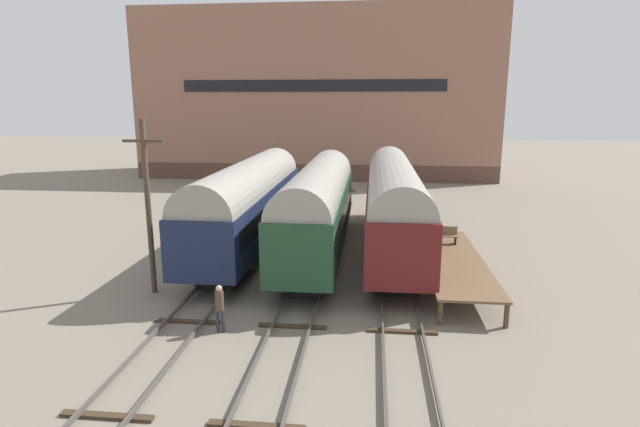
% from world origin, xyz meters
% --- Properties ---
extents(ground_plane, '(200.00, 200.00, 0.00)m').
position_xyz_m(ground_plane, '(0.00, 0.00, 0.00)').
color(ground_plane, slate).
extents(track_left, '(2.60, 60.00, 0.26)m').
position_xyz_m(track_left, '(-4.12, 0.00, 0.14)').
color(track_left, '#4C4742').
rests_on(track_left, ground).
extents(track_middle, '(2.60, 60.00, 0.26)m').
position_xyz_m(track_middle, '(0.00, 0.00, 0.14)').
color(track_middle, '#4C4742').
rests_on(track_middle, ground).
extents(track_right, '(2.60, 60.00, 0.26)m').
position_xyz_m(track_right, '(4.12, 0.00, 0.14)').
color(track_right, '#4C4742').
rests_on(track_right, ground).
extents(train_car_green, '(2.96, 16.51, 5.14)m').
position_xyz_m(train_car_green, '(0.00, 6.33, 2.92)').
color(train_car_green, black).
rests_on(train_car_green, ground).
extents(train_car_navy, '(3.14, 17.27, 5.13)m').
position_xyz_m(train_car_navy, '(-4.12, 7.15, 2.89)').
color(train_car_navy, black).
rests_on(train_car_navy, ground).
extents(train_car_maroon, '(3.01, 18.69, 5.20)m').
position_xyz_m(train_car_maroon, '(4.12, 7.79, 2.96)').
color(train_car_maroon, black).
rests_on(train_car_maroon, ground).
extents(station_platform, '(2.75, 10.52, 1.07)m').
position_xyz_m(station_platform, '(6.81, 2.94, 0.98)').
color(station_platform, brown).
rests_on(station_platform, ground).
extents(bench, '(1.40, 0.40, 0.91)m').
position_xyz_m(bench, '(6.71, 5.59, 1.56)').
color(bench, brown).
rests_on(bench, station_platform).
extents(person_worker, '(0.32, 0.32, 1.84)m').
position_xyz_m(person_worker, '(-2.58, -3.65, 1.11)').
color(person_worker, '#282833').
rests_on(person_worker, ground).
extents(utility_pole, '(1.80, 0.24, 7.68)m').
position_xyz_m(utility_pole, '(-6.74, -0.06, 4.00)').
color(utility_pole, '#473828').
rests_on(utility_pole, ground).
extents(warehouse_building, '(39.49, 11.22, 18.32)m').
position_xyz_m(warehouse_building, '(-3.52, 38.60, 9.16)').
color(warehouse_building, brown).
rests_on(warehouse_building, ground).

